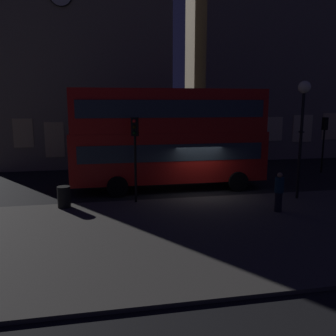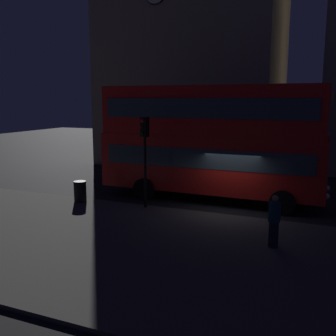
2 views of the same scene
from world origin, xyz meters
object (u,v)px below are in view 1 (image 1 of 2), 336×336
traffic_light_far_side (324,133)px  street_lamp (303,108)px  litter_bin (64,197)px  pedestrian (279,192)px  traffic_light_near_kerb (135,142)px  double_decker_bus (169,134)px

traffic_light_far_side → street_lamp: street_lamp is taller
traffic_light_far_side → litter_bin: traffic_light_far_side is taller
pedestrian → street_lamp: bearing=121.7°
traffic_light_far_side → street_lamp: size_ratio=0.67×
traffic_light_far_side → pedestrian: traffic_light_far_side is taller
street_lamp → litter_bin: bearing=177.3°
pedestrian → litter_bin: (-9.24, 2.38, -0.40)m
traffic_light_near_kerb → litter_bin: 4.08m
double_decker_bus → traffic_light_far_side: (11.32, 2.64, -0.33)m
traffic_light_near_kerb → traffic_light_far_side: (13.46, 5.42, -0.26)m
traffic_light_far_side → litter_bin: bearing=13.5°
traffic_light_near_kerb → street_lamp: (7.95, -0.80, 1.56)m
double_decker_bus → traffic_light_far_side: double_decker_bus is taller
double_decker_bus → traffic_light_near_kerb: (-2.14, -2.78, -0.08)m
traffic_light_far_side → litter_bin: (-16.74, -5.70, -2.14)m
double_decker_bus → litter_bin: 6.70m
street_lamp → traffic_light_near_kerb: bearing=174.3°
double_decker_bus → traffic_light_near_kerb: size_ratio=2.69×
traffic_light_near_kerb → traffic_light_far_side: 14.52m
traffic_light_far_side → double_decker_bus: bearing=7.9°
traffic_light_near_kerb → litter_bin: bearing=-160.2°
double_decker_bus → street_lamp: 6.99m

